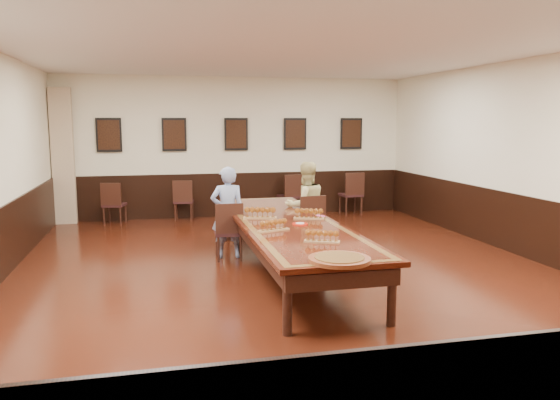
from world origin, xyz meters
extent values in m
cube|color=black|center=(0.00, 0.00, -0.01)|extent=(8.00, 10.00, 0.02)
cube|color=white|center=(0.00, 0.00, 3.21)|extent=(8.00, 10.00, 0.02)
cube|color=#F2ECCA|center=(0.00, 5.01, 1.60)|extent=(8.00, 0.02, 3.20)
cube|color=#F2ECCA|center=(0.00, -5.01, 1.60)|extent=(8.00, 0.02, 3.20)
cube|color=#F2ECCA|center=(4.01, 0.00, 1.60)|extent=(0.02, 10.00, 3.20)
imported|color=#486AB5|center=(-0.74, 1.06, 0.74)|extent=(0.56, 0.38, 1.48)
imported|color=#D9CD87|center=(0.65, 1.33, 0.76)|extent=(0.82, 0.68, 1.52)
cube|color=#FA53A0|center=(0.60, 0.34, 0.76)|extent=(0.13, 0.17, 0.01)
cube|color=tan|center=(-3.75, 4.82, 1.45)|extent=(0.45, 0.18, 2.90)
cube|color=black|center=(0.00, 4.98, 0.50)|extent=(7.98, 0.04, 1.00)
cube|color=black|center=(3.98, 0.00, 0.50)|extent=(0.04, 9.98, 1.00)
cube|color=black|center=(0.00, 0.00, 0.72)|extent=(1.40, 5.00, 0.06)
cube|color=brown|center=(0.00, 0.00, 0.75)|extent=(1.28, 4.88, 0.00)
cube|color=black|center=(0.00, 0.00, 0.75)|extent=(1.10, 4.70, 0.00)
cube|color=black|center=(0.00, 0.00, 0.57)|extent=(1.25, 4.85, 0.18)
cylinder|color=black|center=(-0.58, -2.32, 0.34)|extent=(0.10, 0.10, 0.69)
cylinder|color=black|center=(0.58, -2.32, 0.34)|extent=(0.10, 0.10, 0.69)
cylinder|color=black|center=(-0.58, 2.32, 0.34)|extent=(0.10, 0.10, 0.69)
cylinder|color=black|center=(0.58, 2.32, 0.34)|extent=(0.10, 0.10, 0.69)
cube|color=black|center=(-2.80, 4.94, 1.90)|extent=(0.54, 0.03, 0.74)
cube|color=black|center=(-2.80, 4.92, 1.90)|extent=(0.46, 0.01, 0.64)
cube|color=black|center=(-1.40, 4.94, 1.90)|extent=(0.54, 0.03, 0.74)
cube|color=black|center=(-1.40, 4.92, 1.90)|extent=(0.46, 0.01, 0.64)
cube|color=black|center=(0.00, 4.94, 1.90)|extent=(0.54, 0.03, 0.74)
cube|color=black|center=(0.00, 4.92, 1.90)|extent=(0.46, 0.01, 0.64)
cube|color=black|center=(1.40, 4.94, 1.90)|extent=(0.54, 0.03, 0.74)
cube|color=black|center=(1.40, 4.92, 1.90)|extent=(0.46, 0.01, 0.64)
cube|color=black|center=(2.80, 4.94, 1.90)|extent=(0.54, 0.03, 0.74)
cube|color=black|center=(2.80, 4.92, 1.90)|extent=(0.46, 0.01, 0.64)
cube|color=olive|center=(-0.35, 0.32, 0.77)|extent=(0.51, 0.27, 0.03)
cube|color=olive|center=(0.35, 0.13, 0.76)|extent=(0.47, 0.28, 0.03)
cube|color=olive|center=(-0.35, -0.63, 0.76)|extent=(0.45, 0.28, 0.03)
cube|color=olive|center=(0.07, -1.43, 0.76)|extent=(0.44, 0.29, 0.03)
cylinder|color=red|center=(0.11, -0.27, 0.76)|extent=(0.22, 0.22, 0.02)
cylinder|color=silver|center=(0.11, -0.27, 0.78)|extent=(0.12, 0.12, 0.01)
cylinder|color=#5C2512|center=(-0.02, -2.32, 0.77)|extent=(0.76, 0.76, 0.04)
cylinder|color=brown|center=(-0.02, -2.32, 0.80)|extent=(0.61, 0.61, 0.01)
camera|label=1|loc=(-1.88, -7.56, 2.20)|focal=35.00mm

